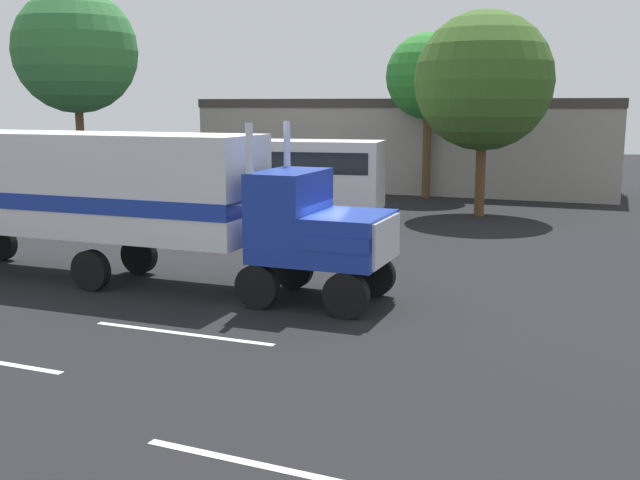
{
  "coord_description": "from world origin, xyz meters",
  "views": [
    {
      "loc": [
        3.78,
        -18.36,
        4.94
      ],
      "look_at": [
        0.69,
        -0.39,
        1.6
      ],
      "focal_mm": 41.79,
      "sensor_mm": 36.0,
      "label": 1
    }
  ],
  "objects_px": {
    "parked_bus": "(257,170)",
    "tree_center": "(484,81)",
    "person_bystander": "(273,244)",
    "tree_left": "(76,51)",
    "semi_truck": "(116,193)",
    "tree_right": "(429,77)"
  },
  "relations": [
    {
      "from": "tree_left",
      "to": "tree_right",
      "type": "relative_size",
      "value": 1.28
    },
    {
      "from": "tree_left",
      "to": "tree_right",
      "type": "distance_m",
      "value": 18.76
    },
    {
      "from": "person_bystander",
      "to": "tree_left",
      "type": "distance_m",
      "value": 23.54
    },
    {
      "from": "tree_left",
      "to": "tree_center",
      "type": "bearing_deg",
      "value": -11.22
    },
    {
      "from": "person_bystander",
      "to": "tree_center",
      "type": "distance_m",
      "value": 15.23
    },
    {
      "from": "tree_left",
      "to": "tree_right",
      "type": "height_order",
      "value": "tree_left"
    },
    {
      "from": "parked_bus",
      "to": "tree_center",
      "type": "bearing_deg",
      "value": 11.99
    },
    {
      "from": "semi_truck",
      "to": "parked_bus",
      "type": "bearing_deg",
      "value": 86.5
    },
    {
      "from": "parked_bus",
      "to": "semi_truck",
      "type": "bearing_deg",
      "value": -93.5
    },
    {
      "from": "person_bystander",
      "to": "parked_bus",
      "type": "bearing_deg",
      "value": 106.79
    },
    {
      "from": "semi_truck",
      "to": "person_bystander",
      "type": "distance_m",
      "value": 4.65
    },
    {
      "from": "tree_right",
      "to": "tree_left",
      "type": "bearing_deg",
      "value": -173.45
    },
    {
      "from": "tree_center",
      "to": "person_bystander",
      "type": "bearing_deg",
      "value": -116.54
    },
    {
      "from": "semi_truck",
      "to": "tree_center",
      "type": "height_order",
      "value": "tree_center"
    },
    {
      "from": "semi_truck",
      "to": "tree_right",
      "type": "distance_m",
      "value": 22.63
    },
    {
      "from": "tree_center",
      "to": "semi_truck",
      "type": "bearing_deg",
      "value": -125.7
    },
    {
      "from": "semi_truck",
      "to": "tree_center",
      "type": "relative_size",
      "value": 1.61
    },
    {
      "from": "parked_bus",
      "to": "tree_left",
      "type": "height_order",
      "value": "tree_left"
    },
    {
      "from": "person_bystander",
      "to": "tree_right",
      "type": "distance_m",
      "value": 20.32
    },
    {
      "from": "person_bystander",
      "to": "tree_right",
      "type": "xyz_separation_m",
      "value": [
        3.86,
        19.19,
        5.43
      ]
    },
    {
      "from": "parked_bus",
      "to": "person_bystander",
      "type": "bearing_deg",
      "value": -73.21
    },
    {
      "from": "semi_truck",
      "to": "tree_left",
      "type": "height_order",
      "value": "tree_left"
    }
  ]
}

